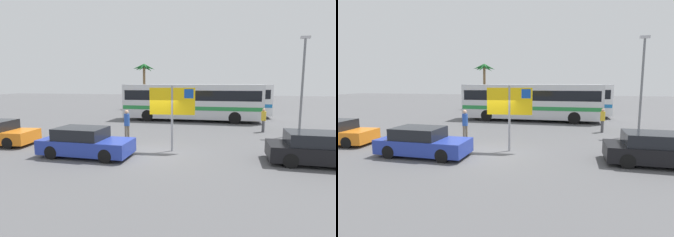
{
  "view_description": "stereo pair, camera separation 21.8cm",
  "coord_description": "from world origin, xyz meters",
  "views": [
    {
      "loc": [
        3.37,
        -11.71,
        3.33
      ],
      "look_at": [
        0.29,
        2.87,
        1.3
      ],
      "focal_mm": 28.07,
      "sensor_mm": 36.0,
      "label": 1
    },
    {
      "loc": [
        3.58,
        -11.66,
        3.33
      ],
      "look_at": [
        0.29,
        2.87,
        1.3
      ],
      "focal_mm": 28.07,
      "sensor_mm": 36.0,
      "label": 2
    }
  ],
  "objects": [
    {
      "name": "ground",
      "position": [
        0.0,
        0.0,
        0.0
      ],
      "size": [
        120.0,
        120.0,
        0.0
      ],
      "primitive_type": "plane",
      "color": "#565659"
    },
    {
      "name": "bus_front_coach",
      "position": [
        0.62,
        11.21,
        1.78
      ],
      "size": [
        11.89,
        2.52,
        3.17
      ],
      "color": "silver",
      "rests_on": "ground"
    },
    {
      "name": "bus_rear_coach",
      "position": [
        1.85,
        14.79,
        1.78
      ],
      "size": [
        11.89,
        2.52,
        3.17
      ],
      "color": "white",
      "rests_on": "ground"
    },
    {
      "name": "ferry_sign",
      "position": [
        1.0,
        0.67,
        2.33
      ],
      "size": [
        2.2,
        0.23,
        3.2
      ],
      "rotation": [
        0.0,
        0.0,
        0.08
      ],
      "color": "gray",
      "rests_on": "ground"
    },
    {
      "name": "car_blue",
      "position": [
        -2.73,
        -1.06,
        0.63
      ],
      "size": [
        4.19,
        1.78,
        1.32
      ],
      "rotation": [
        0.0,
        0.0,
        -0.02
      ],
      "color": "#23389E",
      "rests_on": "ground"
    },
    {
      "name": "car_black",
      "position": [
        7.22,
        -0.17,
        0.64
      ],
      "size": [
        4.09,
        1.88,
        1.32
      ],
      "rotation": [
        0.0,
        0.0,
        -0.03
      ],
      "color": "black",
      "rests_on": "ground"
    },
    {
      "name": "pedestrian_by_bus",
      "position": [
        6.07,
        6.85,
        0.95
      ],
      "size": [
        0.32,
        0.32,
        1.62
      ],
      "rotation": [
        0.0,
        0.0,
        3.31
      ],
      "color": "#4C4C51",
      "rests_on": "ground"
    },
    {
      "name": "pedestrian_near_sign",
      "position": [
        -2.07,
        2.51,
        1.06
      ],
      "size": [
        0.32,
        0.32,
        1.78
      ],
      "rotation": [
        0.0,
        0.0,
        2.54
      ],
      "color": "#706656",
      "rests_on": "ground"
    },
    {
      "name": "lamp_post_left_side",
      "position": [
        8.19,
        6.24,
        3.41
      ],
      "size": [
        0.56,
        0.2,
        6.17
      ],
      "color": "slate",
      "rests_on": "ground"
    },
    {
      "name": "palm_tree_seaside",
      "position": [
        -6.58,
        20.69,
        4.66
      ],
      "size": [
        2.83,
        2.82,
        5.7
      ],
      "color": "brown",
      "rests_on": "ground"
    }
  ]
}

